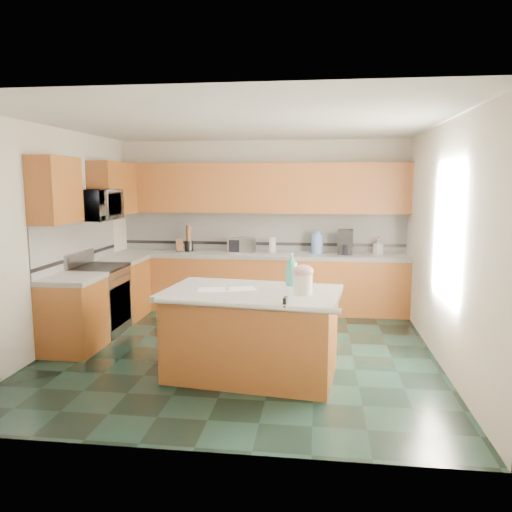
# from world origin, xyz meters

# --- Properties ---
(floor) EXTENTS (4.60, 4.60, 0.00)m
(floor) POSITION_xyz_m (0.00, 0.00, 0.00)
(floor) COLOR black
(floor) RESTS_ON ground
(ceiling) EXTENTS (4.60, 4.60, 0.00)m
(ceiling) POSITION_xyz_m (0.00, 0.00, 2.70)
(ceiling) COLOR white
(ceiling) RESTS_ON ground
(wall_back) EXTENTS (4.60, 0.04, 2.70)m
(wall_back) POSITION_xyz_m (0.00, 2.32, 1.35)
(wall_back) COLOR white
(wall_back) RESTS_ON ground
(wall_front) EXTENTS (4.60, 0.04, 2.70)m
(wall_front) POSITION_xyz_m (0.00, -2.32, 1.35)
(wall_front) COLOR white
(wall_front) RESTS_ON ground
(wall_left) EXTENTS (0.04, 4.60, 2.70)m
(wall_left) POSITION_xyz_m (-2.32, 0.00, 1.35)
(wall_left) COLOR white
(wall_left) RESTS_ON ground
(wall_right) EXTENTS (0.04, 4.60, 2.70)m
(wall_right) POSITION_xyz_m (2.32, 0.00, 1.35)
(wall_right) COLOR white
(wall_right) RESTS_ON ground
(back_base_cab) EXTENTS (4.60, 0.60, 0.86)m
(back_base_cab) POSITION_xyz_m (0.00, 2.00, 0.43)
(back_base_cab) COLOR #5F3310
(back_base_cab) RESTS_ON ground
(back_countertop) EXTENTS (4.60, 0.64, 0.06)m
(back_countertop) POSITION_xyz_m (0.00, 2.00, 0.89)
(back_countertop) COLOR white
(back_countertop) RESTS_ON back_base_cab
(back_upper_cab) EXTENTS (4.60, 0.33, 0.78)m
(back_upper_cab) POSITION_xyz_m (0.00, 2.13, 1.94)
(back_upper_cab) COLOR #5F3310
(back_upper_cab) RESTS_ON wall_back
(back_backsplash) EXTENTS (4.60, 0.02, 0.63)m
(back_backsplash) POSITION_xyz_m (0.00, 2.29, 1.24)
(back_backsplash) COLOR silver
(back_backsplash) RESTS_ON back_countertop
(back_accent_band) EXTENTS (4.60, 0.01, 0.05)m
(back_accent_band) POSITION_xyz_m (0.00, 2.28, 1.04)
(back_accent_band) COLOR black
(back_accent_band) RESTS_ON back_countertop
(left_base_cab_rear) EXTENTS (0.60, 0.82, 0.86)m
(left_base_cab_rear) POSITION_xyz_m (-2.00, 1.29, 0.43)
(left_base_cab_rear) COLOR #5F3310
(left_base_cab_rear) RESTS_ON ground
(left_counter_rear) EXTENTS (0.64, 0.82, 0.06)m
(left_counter_rear) POSITION_xyz_m (-2.00, 1.29, 0.89)
(left_counter_rear) COLOR white
(left_counter_rear) RESTS_ON left_base_cab_rear
(left_base_cab_front) EXTENTS (0.60, 0.72, 0.86)m
(left_base_cab_front) POSITION_xyz_m (-2.00, -0.24, 0.43)
(left_base_cab_front) COLOR #5F3310
(left_base_cab_front) RESTS_ON ground
(left_counter_front) EXTENTS (0.64, 0.72, 0.06)m
(left_counter_front) POSITION_xyz_m (-2.00, -0.24, 0.89)
(left_counter_front) COLOR white
(left_counter_front) RESTS_ON left_base_cab_front
(left_backsplash) EXTENTS (0.02, 2.30, 0.63)m
(left_backsplash) POSITION_xyz_m (-2.29, 0.55, 1.24)
(left_backsplash) COLOR silver
(left_backsplash) RESTS_ON wall_left
(left_accent_band) EXTENTS (0.01, 2.30, 0.05)m
(left_accent_band) POSITION_xyz_m (-2.28, 0.55, 1.04)
(left_accent_band) COLOR black
(left_accent_band) RESTS_ON wall_left
(left_upper_cab_rear) EXTENTS (0.33, 1.09, 0.78)m
(left_upper_cab_rear) POSITION_xyz_m (-2.13, 1.42, 1.94)
(left_upper_cab_rear) COLOR #5F3310
(left_upper_cab_rear) RESTS_ON wall_left
(left_upper_cab_front) EXTENTS (0.33, 0.72, 0.78)m
(left_upper_cab_front) POSITION_xyz_m (-2.13, -0.24, 1.94)
(left_upper_cab_front) COLOR #5F3310
(left_upper_cab_front) RESTS_ON wall_left
(range_body) EXTENTS (0.60, 0.76, 0.88)m
(range_body) POSITION_xyz_m (-2.00, 0.50, 0.44)
(range_body) COLOR #B7B7BC
(range_body) RESTS_ON ground
(range_oven_door) EXTENTS (0.02, 0.68, 0.55)m
(range_oven_door) POSITION_xyz_m (-1.71, 0.50, 0.40)
(range_oven_door) COLOR black
(range_oven_door) RESTS_ON range_body
(range_cooktop) EXTENTS (0.62, 0.78, 0.04)m
(range_cooktop) POSITION_xyz_m (-2.00, 0.50, 0.90)
(range_cooktop) COLOR black
(range_cooktop) RESTS_ON range_body
(range_handle) EXTENTS (0.02, 0.66, 0.02)m
(range_handle) POSITION_xyz_m (-1.68, 0.50, 0.78)
(range_handle) COLOR #B7B7BC
(range_handle) RESTS_ON range_body
(range_backguard) EXTENTS (0.06, 0.76, 0.18)m
(range_backguard) POSITION_xyz_m (-2.26, 0.50, 1.02)
(range_backguard) COLOR #B7B7BC
(range_backguard) RESTS_ON range_body
(microwave) EXTENTS (0.50, 0.73, 0.41)m
(microwave) POSITION_xyz_m (-2.00, 0.50, 1.73)
(microwave) COLOR #B7B7BC
(microwave) RESTS_ON wall_left
(island_base) EXTENTS (1.81, 1.17, 0.86)m
(island_base) POSITION_xyz_m (0.24, -0.73, 0.43)
(island_base) COLOR #5F3310
(island_base) RESTS_ON ground
(island_top) EXTENTS (1.92, 1.28, 0.06)m
(island_top) POSITION_xyz_m (0.24, -0.73, 0.89)
(island_top) COLOR white
(island_top) RESTS_ON island_base
(island_bullnose) EXTENTS (1.79, 0.28, 0.06)m
(island_bullnose) POSITION_xyz_m (0.24, -1.27, 0.89)
(island_bullnose) COLOR white
(island_bullnose) RESTS_ON island_base
(treat_jar) EXTENTS (0.24, 0.24, 0.20)m
(treat_jar) POSITION_xyz_m (0.77, -0.85, 1.02)
(treat_jar) COLOR white
(treat_jar) RESTS_ON island_top
(treat_jar_lid) EXTENTS (0.21, 0.21, 0.13)m
(treat_jar_lid) POSITION_xyz_m (0.77, -0.85, 1.15)
(treat_jar_lid) COLOR #CA8B90
(treat_jar_lid) RESTS_ON treat_jar
(treat_jar_knob) EXTENTS (0.07, 0.02, 0.02)m
(treat_jar_knob) POSITION_xyz_m (0.77, -0.85, 1.20)
(treat_jar_knob) COLOR tan
(treat_jar_knob) RESTS_ON treat_jar_lid
(treat_jar_knob_end_l) EXTENTS (0.04, 0.04, 0.04)m
(treat_jar_knob_end_l) POSITION_xyz_m (0.74, -0.85, 1.20)
(treat_jar_knob_end_l) COLOR tan
(treat_jar_knob_end_l) RESTS_ON treat_jar_lid
(treat_jar_knob_end_r) EXTENTS (0.04, 0.04, 0.04)m
(treat_jar_knob_end_r) POSITION_xyz_m (0.81, -0.85, 1.20)
(treat_jar_knob_end_r) COLOR tan
(treat_jar_knob_end_r) RESTS_ON treat_jar_lid
(soap_bottle_island) EXTENTS (0.18, 0.18, 0.36)m
(soap_bottle_island) POSITION_xyz_m (0.64, -0.43, 1.10)
(soap_bottle_island) COLOR teal
(soap_bottle_island) RESTS_ON island_top
(paper_sheet_a) EXTENTS (0.36, 0.32, 0.00)m
(paper_sheet_a) POSITION_xyz_m (0.12, -0.68, 0.92)
(paper_sheet_a) COLOR white
(paper_sheet_a) RESTS_ON island_top
(paper_sheet_b) EXTENTS (0.36, 0.30, 0.00)m
(paper_sheet_b) POSITION_xyz_m (-0.16, -0.76, 0.92)
(paper_sheet_b) COLOR white
(paper_sheet_b) RESTS_ON island_top
(clamp_body) EXTENTS (0.04, 0.11, 0.10)m
(clamp_body) POSITION_xyz_m (0.62, -1.25, 0.93)
(clamp_body) COLOR black
(clamp_body) RESTS_ON island_top
(clamp_handle) EXTENTS (0.02, 0.07, 0.02)m
(clamp_handle) POSITION_xyz_m (0.62, -1.31, 0.91)
(clamp_handle) COLOR black
(clamp_handle) RESTS_ON island_top
(knife_block) EXTENTS (0.15, 0.17, 0.22)m
(knife_block) POSITION_xyz_m (-1.32, 2.05, 1.02)
(knife_block) COLOR #472814
(knife_block) RESTS_ON back_countertop
(utensil_crock) EXTENTS (0.14, 0.14, 0.17)m
(utensil_crock) POSITION_xyz_m (-1.17, 2.08, 1.01)
(utensil_crock) COLOR black
(utensil_crock) RESTS_ON back_countertop
(utensil_bundle) EXTENTS (0.08, 0.08, 0.25)m
(utensil_bundle) POSITION_xyz_m (-1.17, 2.08, 1.22)
(utensil_bundle) COLOR #472814
(utensil_bundle) RESTS_ON utensil_crock
(toaster_oven) EXTENTS (0.43, 0.31, 0.24)m
(toaster_oven) POSITION_xyz_m (-0.30, 2.05, 1.04)
(toaster_oven) COLOR #B7B7BC
(toaster_oven) RESTS_ON back_countertop
(toaster_oven_door) EXTENTS (0.37, 0.01, 0.20)m
(toaster_oven_door) POSITION_xyz_m (-0.30, 1.92, 1.04)
(toaster_oven_door) COLOR black
(toaster_oven_door) RESTS_ON toaster_oven
(paper_towel) EXTENTS (0.11, 0.11, 0.24)m
(paper_towel) POSITION_xyz_m (0.20, 2.10, 1.04)
(paper_towel) COLOR white
(paper_towel) RESTS_ON back_countertop
(paper_towel_base) EXTENTS (0.16, 0.16, 0.01)m
(paper_towel_base) POSITION_xyz_m (0.20, 2.10, 0.93)
(paper_towel_base) COLOR #B7B7BC
(paper_towel_base) RESTS_ON back_countertop
(water_jug) EXTENTS (0.19, 0.19, 0.31)m
(water_jug) POSITION_xyz_m (0.90, 2.06, 1.08)
(water_jug) COLOR #5B7AB8
(water_jug) RESTS_ON back_countertop
(water_jug_neck) EXTENTS (0.09, 0.09, 0.04)m
(water_jug_neck) POSITION_xyz_m (0.90, 2.06, 1.26)
(water_jug_neck) COLOR #5B7AB8
(water_jug_neck) RESTS_ON water_jug
(coffee_maker) EXTENTS (0.25, 0.27, 0.38)m
(coffee_maker) POSITION_xyz_m (1.34, 2.08, 1.11)
(coffee_maker) COLOR black
(coffee_maker) RESTS_ON back_countertop
(coffee_carafe) EXTENTS (0.16, 0.16, 0.16)m
(coffee_carafe) POSITION_xyz_m (1.34, 2.02, 1.00)
(coffee_carafe) COLOR black
(coffee_carafe) RESTS_ON back_countertop
(soap_bottle_back) EXTENTS (0.15, 0.16, 0.25)m
(soap_bottle_back) POSITION_xyz_m (1.84, 2.05, 1.05)
(soap_bottle_back) COLOR white
(soap_bottle_back) RESTS_ON back_countertop
(soap_back_cap) EXTENTS (0.02, 0.02, 0.03)m
(soap_back_cap) POSITION_xyz_m (1.84, 2.05, 1.19)
(soap_back_cap) COLOR red
(soap_back_cap) RESTS_ON soap_bottle_back
(window_light_proxy) EXTENTS (0.02, 1.40, 1.10)m
(window_light_proxy) POSITION_xyz_m (2.29, -0.20, 1.50)
(window_light_proxy) COLOR white
(window_light_proxy) RESTS_ON wall_right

